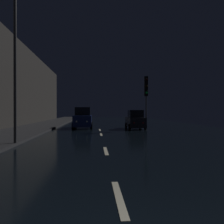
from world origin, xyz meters
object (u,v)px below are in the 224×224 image
object	(u,v)px
traffic_light_far_right	(146,91)
car_parked_right_far	(135,120)
streetlamp_overhead	(23,44)
car_approaching_headlights	(83,119)

from	to	relation	value
traffic_light_far_right	car_parked_right_far	size ratio (longest dim) A/B	1.36
traffic_light_far_right	streetlamp_overhead	distance (m)	13.32
car_approaching_headlights	traffic_light_far_right	bearing A→B (deg)	65.16
streetlamp_overhead	car_approaching_headlights	world-z (taller)	streetlamp_overhead
streetlamp_overhead	car_parked_right_far	size ratio (longest dim) A/B	2.16
car_approaching_headlights	streetlamp_overhead	bearing A→B (deg)	-11.02
traffic_light_far_right	car_parked_right_far	bearing A→B (deg)	-152.41
traffic_light_far_right	car_approaching_headlights	world-z (taller)	traffic_light_far_right
car_approaching_headlights	car_parked_right_far	distance (m)	5.59
streetlamp_overhead	car_approaching_headlights	size ratio (longest dim) A/B	1.87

